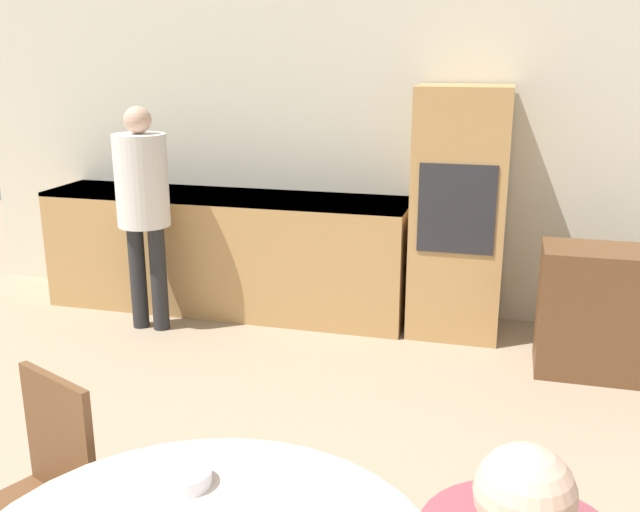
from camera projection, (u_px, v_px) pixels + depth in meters
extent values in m
cube|color=beige|center=(393.00, 144.00, 5.34)|extent=(6.99, 0.05, 2.60)
cube|color=tan|center=(226.00, 253.00, 5.55)|extent=(2.83, 0.60, 0.92)
cube|color=black|center=(224.00, 196.00, 5.43)|extent=(2.83, 0.60, 0.03)
cube|color=tan|center=(459.00, 213.00, 5.01)|extent=(0.64, 0.58, 1.75)
cube|color=#28282D|center=(456.00, 209.00, 4.71)|extent=(0.51, 0.01, 0.60)
cube|color=brown|center=(625.00, 314.00, 4.41)|extent=(1.03, 0.45, 0.81)
cube|color=brown|center=(59.00, 436.00, 2.45)|extent=(0.36, 0.18, 0.45)
sphere|color=tan|center=(525.00, 494.00, 1.31)|extent=(0.19, 0.19, 0.19)
cylinder|color=#262628|center=(138.00, 276.00, 5.20)|extent=(0.12, 0.12, 0.78)
cylinder|color=#262628|center=(159.00, 278.00, 5.16)|extent=(0.12, 0.12, 0.78)
cylinder|color=silver|center=(142.00, 180.00, 4.99)|extent=(0.37, 0.37, 0.65)
sphere|color=tan|center=(137.00, 120.00, 4.87)|extent=(0.19, 0.19, 0.19)
cylinder|color=silver|center=(185.00, 477.00, 2.12)|extent=(0.16, 0.16, 0.05)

